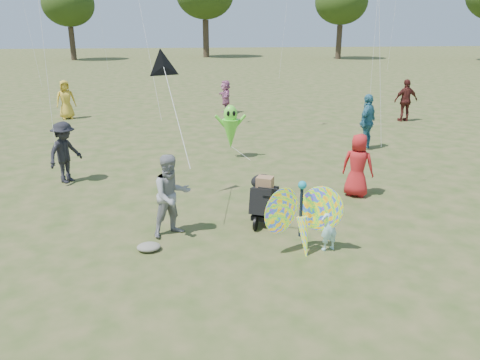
# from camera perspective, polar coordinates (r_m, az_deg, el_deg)

# --- Properties ---
(ground) EXTENTS (160.00, 160.00, 0.00)m
(ground) POSITION_cam_1_polar(r_m,az_deg,el_deg) (8.85, 2.51, -9.82)
(ground) COLOR #51592B
(ground) RESTS_ON ground
(child_girl) EXTENTS (0.42, 0.34, 1.00)m
(child_girl) POSITION_cam_1_polar(r_m,az_deg,el_deg) (9.19, 10.81, -5.55)
(child_girl) COLOR #B4F1FF
(child_girl) RESTS_ON ground
(adult_man) EXTENTS (1.05, 0.96, 1.73)m
(adult_man) POSITION_cam_1_polar(r_m,az_deg,el_deg) (9.65, -8.33, -1.90)
(adult_man) COLOR gray
(adult_man) RESTS_ON ground
(grey_bag) EXTENTS (0.46, 0.38, 0.15)m
(grey_bag) POSITION_cam_1_polar(r_m,az_deg,el_deg) (9.36, -11.07, -8.01)
(grey_bag) COLOR slate
(grey_bag) RESTS_ON ground
(crowd_a) EXTENTS (0.94, 0.86, 1.62)m
(crowd_a) POSITION_cam_1_polar(r_m,az_deg,el_deg) (12.14, 14.16, 1.75)
(crowd_a) COLOR #B41C1E
(crowd_a) RESTS_ON ground
(crowd_b) EXTENTS (1.13, 1.26, 1.70)m
(crowd_b) POSITION_cam_1_polar(r_m,az_deg,el_deg) (13.68, -20.57, 3.17)
(crowd_b) COLOR black
(crowd_b) RESTS_ON ground
(crowd_c) EXTENTS (1.12, 1.13, 1.92)m
(crowd_c) POSITION_cam_1_polar(r_m,az_deg,el_deg) (16.93, 15.25, 6.87)
(crowd_c) COLOR teal
(crowd_c) RESTS_ON ground
(crowd_g) EXTENTS (0.99, 0.81, 1.76)m
(crowd_g) POSITION_cam_1_polar(r_m,az_deg,el_deg) (23.13, -20.48, 9.16)
(crowd_g) COLOR gold
(crowd_g) RESTS_ON ground
(crowd_h) EXTENTS (1.13, 0.55, 1.87)m
(crowd_h) POSITION_cam_1_polar(r_m,az_deg,el_deg) (22.39, 19.56, 9.13)
(crowd_h) COLOR #4C1C19
(crowd_h) RESTS_ON ground
(crowd_j) EXTENTS (0.55, 1.50, 1.60)m
(crowd_j) POSITION_cam_1_polar(r_m,az_deg,el_deg) (23.15, -1.77, 10.11)
(crowd_j) COLOR #B0658F
(crowd_j) RESTS_ON ground
(jogging_stroller) EXTENTS (0.78, 1.15, 1.09)m
(jogging_stroller) POSITION_cam_1_polar(r_m,az_deg,el_deg) (10.24, 2.93, -1.99)
(jogging_stroller) COLOR black
(jogging_stroller) RESTS_ON ground
(butterfly_kite) EXTENTS (1.74, 0.75, 1.64)m
(butterfly_kite) POSITION_cam_1_polar(r_m,az_deg,el_deg) (8.94, 7.60, -4.67)
(butterfly_kite) COLOR orange
(butterfly_kite) RESTS_ON ground
(delta_kite_rig) EXTENTS (0.96, 2.33, 2.29)m
(delta_kite_rig) POSITION_cam_1_polar(r_m,az_deg,el_deg) (11.18, -9.29, 13.44)
(delta_kite_rig) COLOR black
(delta_kite_rig) RESTS_ON ground
(alien_kite) EXTENTS (1.12, 0.69, 1.74)m
(alien_kite) POSITION_cam_1_polar(r_m,az_deg,el_deg) (15.18, -1.15, 6.26)
(alien_kite) COLOR #63E836
(alien_kite) RESTS_ON ground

